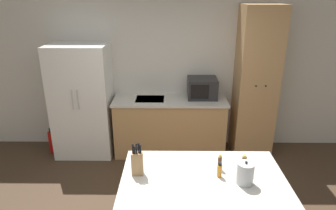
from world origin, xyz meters
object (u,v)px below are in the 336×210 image
(refrigerator, at_px, (83,101))
(spice_bottle_amber_oil, at_px, (220,162))
(pantry_cabinet, at_px, (256,84))
(fire_extinguisher, at_px, (52,142))
(spice_bottle_green_herb, at_px, (241,168))
(knife_block, at_px, (137,163))
(kettle, at_px, (245,173))
(microwave, at_px, (202,88))
(spice_bottle_short_red, at_px, (220,170))
(spice_bottle_tall_dark, at_px, (244,161))

(refrigerator, height_order, spice_bottle_amber_oil, refrigerator)
(pantry_cabinet, relative_size, fire_extinguisher, 5.44)
(spice_bottle_green_herb, bearing_deg, spice_bottle_amber_oil, 155.24)
(knife_block, xyz_separation_m, kettle, (0.96, -0.13, -0.02))
(knife_block, bearing_deg, microwave, 69.29)
(spice_bottle_short_red, relative_size, kettle, 0.65)
(microwave, bearing_deg, refrigerator, -177.13)
(knife_block, height_order, spice_bottle_green_herb, knife_block)
(pantry_cabinet, xyz_separation_m, spice_bottle_short_red, (-0.86, -2.10, -0.20))
(microwave, bearing_deg, spice_bottle_amber_oil, -90.72)
(knife_block, distance_m, spice_bottle_tall_dark, 1.03)
(spice_bottle_amber_oil, distance_m, fire_extinguisher, 3.17)
(refrigerator, xyz_separation_m, pantry_cabinet, (2.70, 0.05, 0.28))
(spice_bottle_tall_dark, relative_size, spice_bottle_green_herb, 0.86)
(fire_extinguisher, bearing_deg, spice_bottle_amber_oil, -37.97)
(pantry_cabinet, xyz_separation_m, kettle, (-0.66, -2.20, -0.16))
(microwave, bearing_deg, spice_bottle_green_herb, -85.63)
(spice_bottle_tall_dark, distance_m, spice_bottle_amber_oil, 0.25)
(pantry_cabinet, bearing_deg, kettle, -106.59)
(pantry_cabinet, bearing_deg, microwave, 176.63)
(spice_bottle_short_red, height_order, kettle, kettle)
(kettle, bearing_deg, spice_bottle_green_herb, 90.68)
(refrigerator, xyz_separation_m, microwave, (1.88, 0.09, 0.19))
(refrigerator, xyz_separation_m, spice_bottle_amber_oil, (1.86, -1.93, 0.09))
(microwave, bearing_deg, spice_bottle_short_red, -91.20)
(pantry_cabinet, relative_size, spice_bottle_green_herb, 15.61)
(refrigerator, relative_size, microwave, 3.90)
(refrigerator, bearing_deg, knife_block, -61.93)
(spice_bottle_short_red, bearing_deg, pantry_cabinet, 67.64)
(refrigerator, height_order, pantry_cabinet, pantry_cabinet)
(spice_bottle_green_herb, bearing_deg, fire_extinguisher, 142.85)
(fire_extinguisher, bearing_deg, pantry_cabinet, 1.57)
(knife_block, relative_size, spice_bottle_short_red, 2.23)
(knife_block, relative_size, spice_bottle_amber_oil, 2.02)
(refrigerator, relative_size, spice_bottle_short_red, 12.03)
(refrigerator, height_order, kettle, refrigerator)
(pantry_cabinet, bearing_deg, spice_bottle_amber_oil, -113.10)
(spice_bottle_green_herb, height_order, kettle, kettle)
(spice_bottle_tall_dark, relative_size, fire_extinguisher, 0.30)
(refrigerator, bearing_deg, kettle, -46.49)
(spice_bottle_short_red, height_order, spice_bottle_green_herb, spice_bottle_green_herb)
(spice_bottle_amber_oil, bearing_deg, microwave, 89.28)
(spice_bottle_short_red, distance_m, kettle, 0.23)
(refrigerator, xyz_separation_m, fire_extinguisher, (-0.56, -0.04, -0.70))
(refrigerator, height_order, spice_bottle_green_herb, refrigerator)
(pantry_cabinet, xyz_separation_m, spice_bottle_tall_dark, (-0.60, -1.93, -0.21))
(knife_block, bearing_deg, fire_extinguisher, 129.69)
(spice_bottle_tall_dark, bearing_deg, refrigerator, 138.18)
(microwave, bearing_deg, kettle, -85.85)
(spice_bottle_tall_dark, xyz_separation_m, spice_bottle_amber_oil, (-0.25, -0.05, 0.02))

